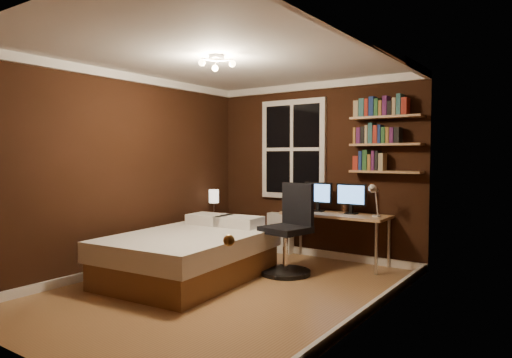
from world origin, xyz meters
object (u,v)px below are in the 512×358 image
Objects in this scene: monitor_left at (318,197)px; radiator at (280,233)px; bed at (190,254)px; bedside_lamp at (214,204)px; desk_lamp at (374,200)px; nightstand at (214,235)px; office_chair at (289,238)px; monitor_right at (351,199)px; desk at (335,218)px.

radiator is at bearing 171.02° from monitor_left.
bedside_lamp reaches higher than bed.
desk_lamp is at bearing 5.36° from bedside_lamp.
nightstand is 1.22× the size of monitor_left.
office_chair is at bearing -16.47° from bedside_lamp.
nightstand is 1.16× the size of bedside_lamp.
bedside_lamp is (-0.77, 1.35, 0.44)m from bed.
desk is at bearing -159.85° from monitor_right.
bedside_lamp is 0.39× the size of office_chair.
bedside_lamp reaches higher than nightstand.
monitor_right is 0.94× the size of desk_lamp.
desk_lamp is (1.66, 1.57, 0.61)m from bed.
desk_lamp is (1.55, -0.27, 0.60)m from radiator.
desk is 0.85m from office_chair.
monitor_left is 0.37× the size of office_chair.
monitor_right is at bearing 21.55° from nightstand.
radiator is (0.88, 0.50, -0.43)m from bedside_lamp.
radiator is at bearing 40.24° from nightstand.
radiator is at bearing 174.74° from monitor_right.
desk is 0.64m from desk_lamp.
bed is 1.61m from bedside_lamp.
bed is 1.88× the size of office_chair.
monitor_right is at bearing 73.63° from office_chair.
nightstand is 2.19m from monitor_right.
office_chair reaches higher than desk.
monitor_left is 0.88m from desk_lamp.
bedside_lamp is 0.30× the size of desk.
monitor_left is 0.97m from office_chair.
desk_lamp reaches higher than nightstand.
radiator is 0.91m from monitor_left.
nightstand is 0.45× the size of office_chair.
desk_lamp reaches higher than monitor_right.
monitor_right is (2.06, 0.39, 0.63)m from nightstand.
desk is at bearing -10.41° from radiator.
monitor_right is (0.20, 0.07, 0.26)m from desk.
monitor_right is at bearing 0.00° from monitor_left.
bed is 4.13× the size of nightstand.
bed is at bearing -126.48° from monitor_right.
desk reaches higher than nightstand.
bedside_lamp is 1.62m from monitor_left.
desk is 0.40m from monitor_left.
desk_lamp is (0.57, -0.09, 0.28)m from desk.
desk reaches higher than bed.
nightstand is at bearing 115.03° from bed.
bedside_lamp is 2.45m from desk_lamp.
bed is 2.37m from desk_lamp.
monitor_right is 1.07m from office_chair.
office_chair is at bearing -53.09° from radiator.
radiator is at bearing 170.20° from desk_lamp.
desk_lamp is at bearing -10.45° from monitor_left.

